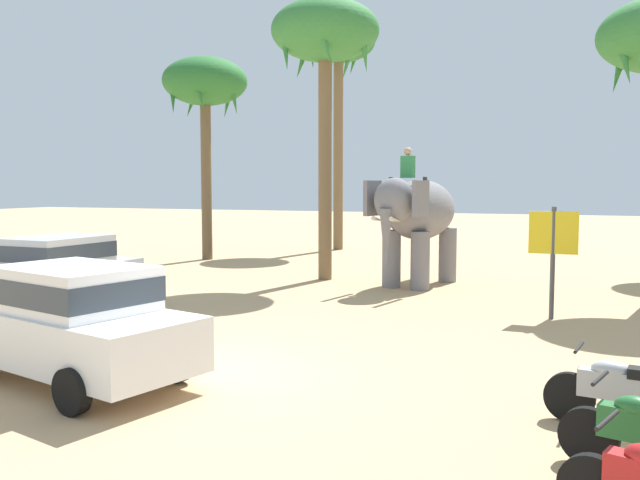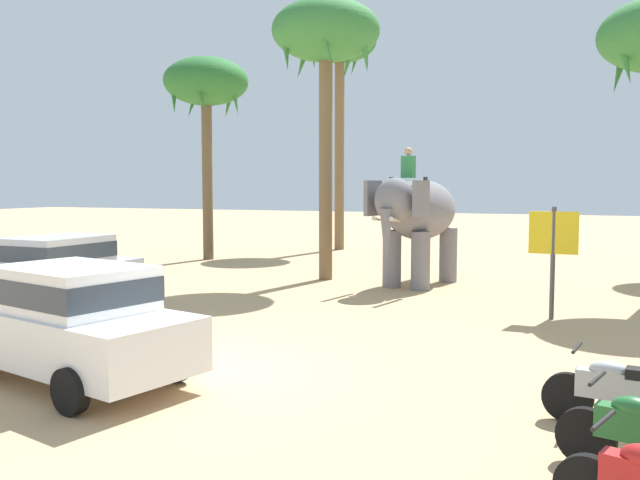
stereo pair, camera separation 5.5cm
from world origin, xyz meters
The scene contains 9 objects.
ground_plane centered at (0.00, 0.00, 0.00)m, with size 120.00×120.00×0.00m, color tan.
car_sedan_foreground centered at (-1.41, -0.85, 0.93)m, with size 4.39×2.65×1.70m.
car_parked_far_side centered at (-5.60, 3.30, 0.93)m, with size 2.00×4.16×1.70m.
elephant_with_mahout centered at (1.04, 10.18, 1.99)m, with size 2.30×4.01×3.88m.
motorcycle_mid_row centered at (5.91, -0.03, 0.46)m, with size 1.80×0.55×0.94m.
palm_tree_behind_elephant centered at (-1.83, 10.38, 7.16)m, with size 3.20×3.20×8.31m.
palm_tree_near_hut centered at (-4.71, 19.44, 8.71)m, with size 3.20×3.20×9.99m.
palm_tree_leaning_seaward centered at (-8.04, 13.85, 6.57)m, with size 3.20×3.20×7.67m.
signboard_yellow centered at (4.84, 6.53, 1.69)m, with size 1.00×0.10×2.40m.
Camera 1 is at (5.42, -8.37, 2.85)m, focal length 37.47 mm.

